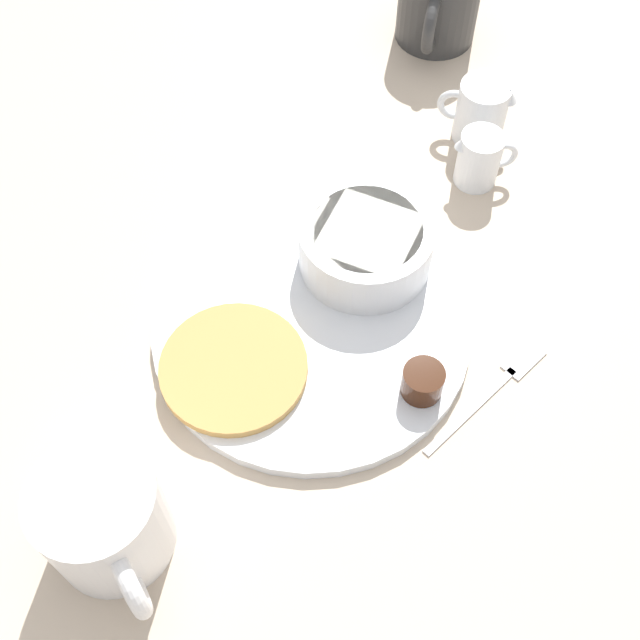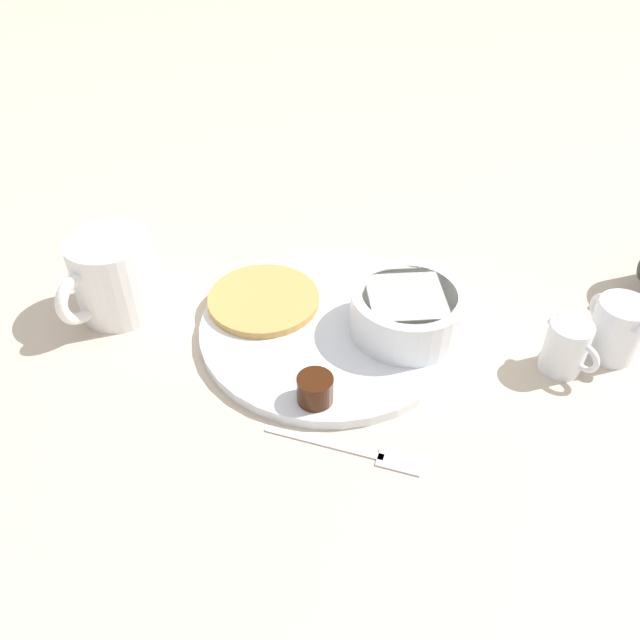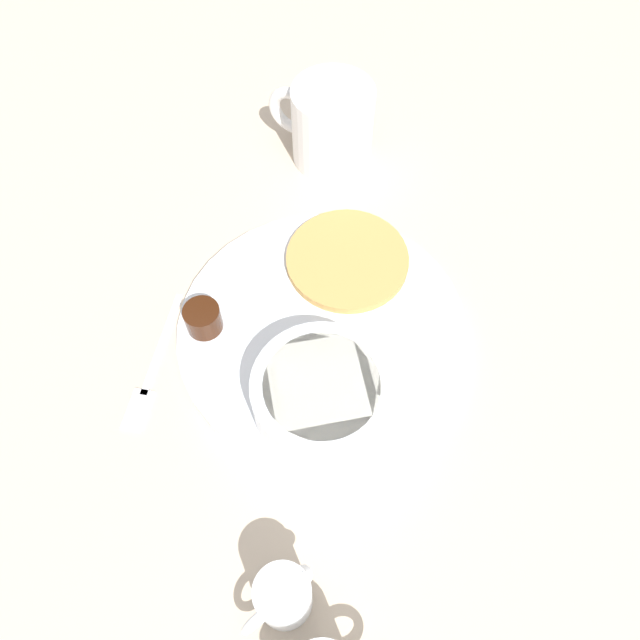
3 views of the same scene
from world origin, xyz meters
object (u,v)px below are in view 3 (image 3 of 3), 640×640
object	(u,v)px
coffee_mug	(330,124)
fork	(150,375)
creamer_pitcher_near	(283,597)
bowl	(322,395)
plate	(322,330)

from	to	relation	value
coffee_mug	fork	bearing A→B (deg)	160.68
creamer_pitcher_near	fork	xyz separation A→B (m)	(0.17, 0.17, -0.03)
bowl	fork	distance (m)	0.17
bowl	fork	xyz separation A→B (m)	(0.00, 0.17, -0.04)
coffee_mug	creamer_pitcher_near	distance (m)	0.49
bowl	creamer_pitcher_near	world-z (taller)	bowl
creamer_pitcher_near	fork	distance (m)	0.24
coffee_mug	creamer_pitcher_near	xyz separation A→B (m)	(-0.49, -0.06, -0.02)
plate	coffee_mug	world-z (taller)	coffee_mug
plate	coffee_mug	bearing A→B (deg)	9.36
bowl	plate	bearing A→B (deg)	10.98
plate	fork	bearing A→B (deg)	117.58
bowl	creamer_pitcher_near	size ratio (longest dim) A/B	2.04
coffee_mug	fork	distance (m)	0.34
plate	coffee_mug	distance (m)	0.25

